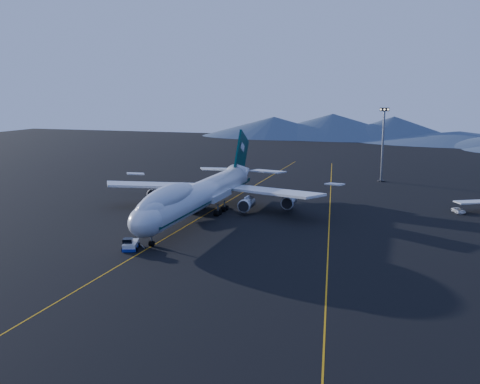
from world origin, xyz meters
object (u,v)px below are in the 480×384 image
(boeing_747, at_px, (201,194))
(service_van, at_px, (459,210))
(pushback_tug, at_px, (131,245))
(floodlight_mast, at_px, (383,144))

(boeing_747, distance_m, service_van, 65.47)
(boeing_747, xyz_separation_m, pushback_tug, (-3.00, -29.53, -5.10))
(boeing_747, xyz_separation_m, floodlight_mast, (38.93, 67.86, 6.86))
(service_van, bearing_deg, pushback_tug, -162.03)
(boeing_747, distance_m, pushback_tug, 30.12)
(boeing_747, bearing_deg, pushback_tug, -95.80)
(floodlight_mast, bearing_deg, pushback_tug, -113.29)
(boeing_747, relative_size, floodlight_mast, 2.90)
(service_van, xyz_separation_m, floodlight_mast, (-21.68, 43.66, 12.04))
(boeing_747, relative_size, service_van, 15.85)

